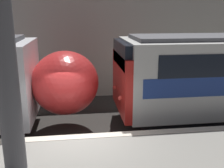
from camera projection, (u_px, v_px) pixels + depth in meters
ground_plane at (79, 163)px, 7.79m from camera, size 120.00×120.00×0.00m
station_rear_barrier at (76, 50)px, 13.33m from camera, size 50.00×0.15×4.96m
support_pillar_near at (7, 83)px, 5.35m from camera, size 0.47×0.47×4.00m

